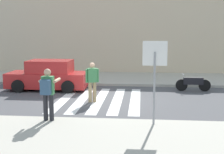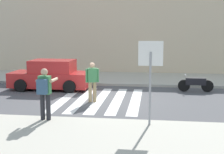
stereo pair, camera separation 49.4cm
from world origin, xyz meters
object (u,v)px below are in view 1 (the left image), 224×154
photographer_with_backpack (48,90)px  parked_car_red (48,76)px  pedestrian_crossing (92,80)px  motorcycle (193,83)px  stop_sign (155,64)px

photographer_with_backpack → parked_car_red: (-1.79, 5.95, -0.44)m
photographer_with_backpack → parked_car_red: bearing=106.7°
pedestrian_crossing → parked_car_red: pedestrian_crossing is taller
parked_car_red → motorcycle: bearing=2.3°
pedestrian_crossing → parked_car_red: bearing=136.4°
stop_sign → parked_car_red: size_ratio=0.64×
parked_car_red → stop_sign: bearing=-48.9°
stop_sign → motorcycle: 6.88m
stop_sign → parked_car_red: bearing=131.1°
motorcycle → stop_sign: bearing=-109.5°
stop_sign → pedestrian_crossing: bearing=126.4°
stop_sign → motorcycle: stop_sign is taller
stop_sign → motorcycle: (2.23, 6.30, -1.65)m
stop_sign → photographer_with_backpack: 3.56m
pedestrian_crossing → motorcycle: size_ratio=0.98×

